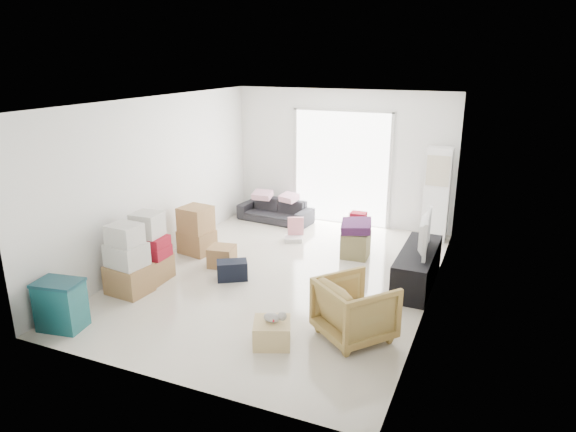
% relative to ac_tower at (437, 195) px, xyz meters
% --- Properties ---
extents(room_shell, '(4.98, 6.48, 3.18)m').
position_rel_ac_tower_xyz_m(room_shell, '(-1.95, -2.65, 0.48)').
color(room_shell, beige).
rests_on(room_shell, ground).
extents(sliding_door, '(2.10, 0.04, 2.33)m').
position_rel_ac_tower_xyz_m(sliding_door, '(-1.95, 0.33, 0.37)').
color(sliding_door, white).
rests_on(sliding_door, room_shell).
extents(ac_tower, '(0.45, 0.30, 1.75)m').
position_rel_ac_tower_xyz_m(ac_tower, '(0.00, 0.00, 0.00)').
color(ac_tower, white).
rests_on(ac_tower, room_shell).
extents(tv_console, '(0.49, 1.64, 0.55)m').
position_rel_ac_tower_xyz_m(tv_console, '(0.05, -2.13, -0.60)').
color(tv_console, black).
rests_on(tv_console, room_shell).
extents(television, '(0.64, 1.01, 0.13)m').
position_rel_ac_tower_xyz_m(television, '(0.05, -2.13, -0.26)').
color(television, black).
rests_on(television, tv_console).
extents(sofa, '(1.59, 0.61, 0.61)m').
position_rel_ac_tower_xyz_m(sofa, '(-3.20, -0.15, -0.57)').
color(sofa, '#26262B').
rests_on(sofa, room_shell).
extents(pillow_left, '(0.44, 0.36, 0.13)m').
position_rel_ac_tower_xyz_m(pillow_left, '(-3.48, -0.17, -0.20)').
color(pillow_left, '#E2A5B8').
rests_on(pillow_left, sofa).
extents(pillow_right, '(0.44, 0.39, 0.12)m').
position_rel_ac_tower_xyz_m(pillow_right, '(-2.89, -0.14, -0.20)').
color(pillow_right, '#E2A5B8').
rests_on(pillow_right, sofa).
extents(armchair, '(1.10, 1.09, 0.83)m').
position_rel_ac_tower_xyz_m(armchair, '(-0.39, -3.98, -0.46)').
color(armchair, '#A28848').
rests_on(armchair, room_shell).
extents(storage_bins, '(0.62, 0.48, 0.65)m').
position_rel_ac_tower_xyz_m(storage_bins, '(-3.85, -5.23, -0.55)').
color(storage_bins, '#155256').
rests_on(storage_bins, room_shell).
extents(box_stack_a, '(0.61, 0.52, 1.05)m').
position_rel_ac_tower_xyz_m(box_stack_a, '(-3.75, -4.07, -0.41)').
color(box_stack_a, '#A87A4C').
rests_on(box_stack_a, room_shell).
extents(box_stack_b, '(0.59, 0.54, 1.08)m').
position_rel_ac_tower_xyz_m(box_stack_b, '(-3.75, -3.57, -0.41)').
color(box_stack_b, '#A87A4C').
rests_on(box_stack_b, room_shell).
extents(box_stack_c, '(0.63, 0.55, 0.83)m').
position_rel_ac_tower_xyz_m(box_stack_c, '(-3.72, -2.32, -0.47)').
color(box_stack_c, '#A87A4C').
rests_on(box_stack_c, room_shell).
extents(loose_box, '(0.46, 0.46, 0.33)m').
position_rel_ac_tower_xyz_m(loose_box, '(-3.02, -2.66, -0.71)').
color(loose_box, '#A87A4C').
rests_on(loose_box, room_shell).
extents(duffel_bag, '(0.54, 0.48, 0.30)m').
position_rel_ac_tower_xyz_m(duffel_bag, '(-2.60, -3.07, -0.73)').
color(duffel_bag, black).
rests_on(duffel_bag, room_shell).
extents(ottoman, '(0.47, 0.47, 0.45)m').
position_rel_ac_tower_xyz_m(ottoman, '(-1.11, -1.42, -0.65)').
color(ottoman, olive).
rests_on(ottoman, room_shell).
extents(blanket, '(0.58, 0.58, 0.14)m').
position_rel_ac_tower_xyz_m(blanket, '(-1.11, -1.42, -0.36)').
color(blanket, '#512154').
rests_on(blanket, ottoman).
extents(kids_table, '(0.48, 0.48, 0.61)m').
position_rel_ac_tower_xyz_m(kids_table, '(-1.24, -0.82, -0.44)').
color(kids_table, '#1C30AC').
rests_on(kids_table, room_shell).
extents(toy_walker, '(0.41, 0.40, 0.43)m').
position_rel_ac_tower_xyz_m(toy_walker, '(-2.39, -1.07, -0.76)').
color(toy_walker, silver).
rests_on(toy_walker, room_shell).
extents(wood_crate, '(0.57, 0.57, 0.29)m').
position_rel_ac_tower_xyz_m(wood_crate, '(-1.25, -4.52, -0.73)').
color(wood_crate, tan).
rests_on(wood_crate, room_shell).
extents(plush_bunny, '(0.28, 0.16, 0.14)m').
position_rel_ac_tower_xyz_m(plush_bunny, '(-1.22, -4.51, -0.52)').
color(plush_bunny, '#B2ADA8').
rests_on(plush_bunny, wood_crate).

